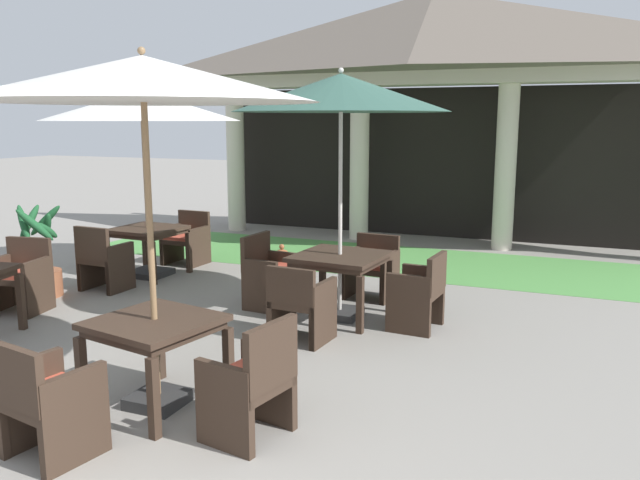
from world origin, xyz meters
The scene contains 19 objects.
background_pavilion centered at (0.00, 9.21, 3.44)m, with size 9.35×2.43×4.51m.
lawn_strip centered at (0.00, 7.42, 0.00)m, with size 11.15×2.45×0.01m, color #519347.
patio_table_near_foreground centered at (0.13, 4.19, 0.66)m, with size 1.05×1.05×0.75m.
patio_umbrella_near_foreground centered at (0.13, 4.19, 2.56)m, with size 2.44×2.44×2.85m.
patio_chair_near_foreground_north centered at (0.20, 5.15, 0.39)m, with size 0.65×0.61×0.80m.
patio_chair_near_foreground_west centered at (-0.84, 4.26, 0.42)m, with size 0.54×0.65×0.90m.
patio_chair_near_foreground_east centered at (1.09, 4.12, 0.41)m, with size 0.55×0.60×0.85m.
patio_chair_near_foreground_south centered at (0.06, 3.23, 0.40)m, with size 0.60×0.57×0.83m.
patio_chair_mid_left_north centered at (-3.52, 2.93, 0.41)m, with size 0.69×0.63×0.87m.
patio_table_mid_right centered at (-3.22, 5.01, 0.63)m, with size 0.94×0.94×0.73m.
patio_umbrella_mid_right centered at (-3.22, 5.01, 2.46)m, with size 2.80×2.80×2.75m.
patio_chair_mid_right_south centered at (-3.26, 4.09, 0.42)m, with size 0.60×0.53×0.90m.
patio_chair_mid_right_north centered at (-3.18, 5.94, 0.39)m, with size 0.63×0.58×0.83m.
patio_table_far_back centered at (-0.38, 1.37, 0.63)m, with size 1.03×1.03×0.73m.
patio_umbrella_far_back centered at (-0.38, 1.37, 2.57)m, with size 2.65×2.65×2.82m.
patio_chair_far_back_south centered at (-0.56, 0.41, 0.40)m, with size 0.63×0.61×0.85m.
patio_chair_far_back_east centered at (0.59, 1.19, 0.41)m, with size 0.60×0.65×0.90m.
potted_palm_left_edge centered at (-3.81, 3.54, 0.38)m, with size 0.66×0.67×1.24m.
terracotta_urn centered at (-1.50, 5.98, 0.18)m, with size 0.30×0.30×0.43m.
Camera 1 is at (2.74, -2.69, 2.29)m, focal length 36.40 mm.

